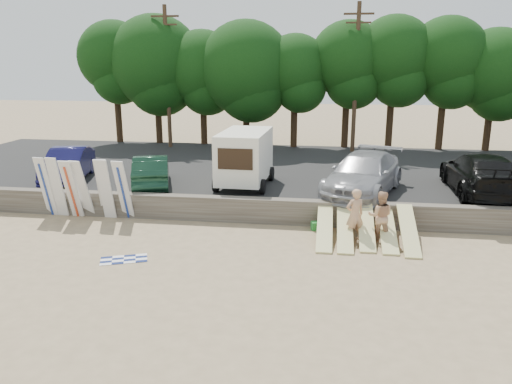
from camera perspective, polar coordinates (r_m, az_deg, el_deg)
ground at (r=17.15m, az=6.22°, el=-6.90°), size 120.00×120.00×0.00m
seawall at (r=19.82m, az=6.60°, el=-2.36°), size 44.00×0.50×1.00m
parking_lot at (r=27.11m, az=7.13°, el=1.99°), size 44.00×14.50×0.70m
treeline at (r=33.36m, az=7.52°, el=14.30°), size 33.80×6.87×8.66m
utility_poles at (r=31.98m, az=11.35°, el=12.95°), size 25.80×0.26×9.00m
box_trailer at (r=22.76m, az=-1.29°, el=4.18°), size 2.39×4.07×2.53m
car_0 at (r=25.66m, az=-20.68°, el=2.97°), size 2.74×4.95×1.55m
car_1 at (r=23.34m, az=-11.87°, el=2.39°), size 2.82×4.65×1.45m
car_2 at (r=21.95m, az=12.17°, el=1.99°), size 4.25×6.48×1.75m
car_3 at (r=23.61m, az=24.31°, el=1.93°), size 2.57×6.15×1.77m
surfboard_upright_0 at (r=22.30m, az=-22.89°, el=0.56°), size 0.60×0.68×2.55m
surfboard_upright_1 at (r=22.03m, az=-21.78°, el=0.52°), size 0.56×0.62×2.56m
surfboard_upright_2 at (r=21.59m, az=-20.36°, el=0.29°), size 0.53×0.84×2.50m
surfboard_upright_3 at (r=21.47m, az=-19.23°, el=0.31°), size 0.62×0.91×2.49m
surfboard_upright_4 at (r=21.21m, az=-16.98°, el=0.38°), size 0.57×0.74×2.54m
surfboard_upright_5 at (r=21.02m, az=-16.81°, el=0.28°), size 0.51×0.64×2.55m
surfboard_upright_6 at (r=20.75m, az=-14.94°, el=0.19°), size 0.58×0.81×2.52m
surfboard_low_0 at (r=18.29m, az=7.86°, el=-4.07°), size 0.56×2.90×0.89m
surfboard_low_1 at (r=18.30m, az=10.12°, el=-4.12°), size 0.56×2.90×0.91m
surfboard_low_2 at (r=18.52m, az=12.47°, el=-3.67°), size 0.56×2.83×1.12m
surfboard_low_3 at (r=18.57m, az=14.78°, el=-4.12°), size 0.56×2.90×0.90m
surfboard_low_4 at (r=18.43m, az=17.04°, el=-4.14°), size 0.56×2.85×1.08m
beachgoer_a at (r=18.25m, az=11.23°, el=-2.56°), size 0.83×0.72×1.92m
beachgoer_b at (r=18.41m, az=14.03°, el=-2.69°), size 0.95×0.76×1.84m
cooler at (r=19.35m, az=6.92°, el=-3.86°), size 0.45×0.40×0.32m
gear_bag at (r=19.45m, az=13.47°, el=-4.23°), size 0.37×0.35×0.22m
beach_towel at (r=17.04m, az=-14.87°, el=-7.46°), size 1.94×1.94×0.00m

